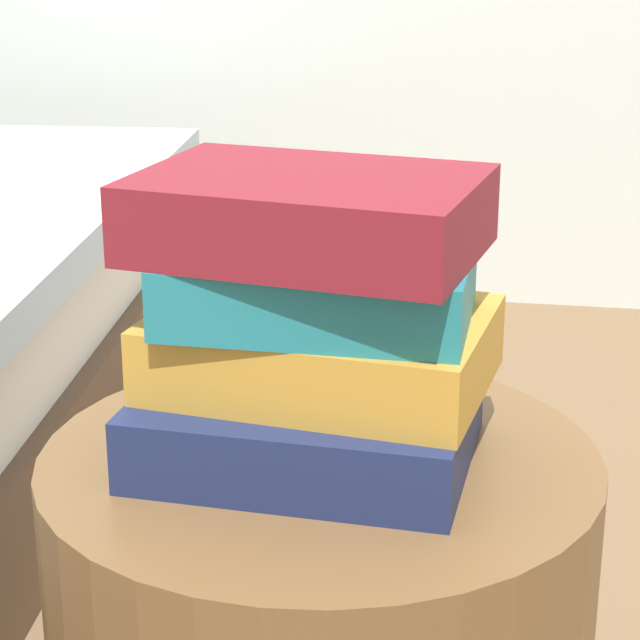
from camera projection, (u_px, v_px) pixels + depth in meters
name	position (u px, v px, depth m)	size (l,w,h in m)	color
book_navy	(307.00, 425.00, 1.02)	(0.27, 0.21, 0.06)	#19234C
book_ochre	(328.00, 349.00, 1.02)	(0.27, 0.19, 0.06)	#B7842D
book_teal	(322.00, 289.00, 0.98)	(0.24, 0.15, 0.06)	#1E727F
book_maroon	(309.00, 214.00, 0.97)	(0.26, 0.18, 0.06)	maroon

